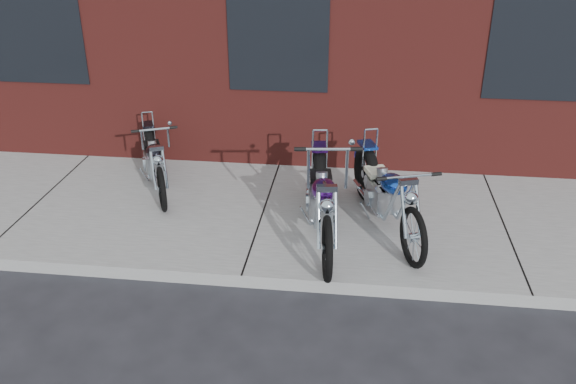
# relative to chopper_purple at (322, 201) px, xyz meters

# --- Properties ---
(ground) EXTENTS (120.00, 120.00, 0.00)m
(ground) POSITION_rel_chopper_purple_xyz_m (-0.78, -0.99, -0.59)
(ground) COLOR black
(ground) RESTS_ON ground
(sidewalk) EXTENTS (22.00, 3.00, 0.15)m
(sidewalk) POSITION_rel_chopper_purple_xyz_m (-0.78, 0.51, -0.52)
(sidewalk) COLOR gray
(sidewalk) RESTS_ON ground
(chopper_purple) EXTENTS (0.61, 2.44, 1.37)m
(chopper_purple) POSITION_rel_chopper_purple_xyz_m (0.00, 0.00, 0.00)
(chopper_purple) COLOR black
(chopper_purple) RESTS_ON sidewalk
(chopper_blue) EXTENTS (0.89, 2.26, 1.02)m
(chopper_blue) POSITION_rel_chopper_purple_xyz_m (0.74, 0.30, -0.02)
(chopper_blue) COLOR black
(chopper_blue) RESTS_ON sidewalk
(chopper_third) EXTENTS (0.92, 1.90, 1.04)m
(chopper_third) POSITION_rel_chopper_purple_xyz_m (-2.37, 1.08, -0.07)
(chopper_third) COLOR black
(chopper_third) RESTS_ON sidewalk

